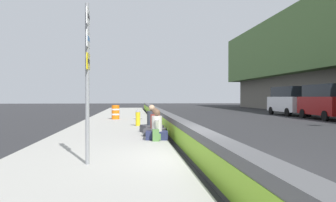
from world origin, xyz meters
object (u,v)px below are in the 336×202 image
(construction_barrel, at_px, (116,112))
(parked_car_midline, at_px, (289,100))
(route_sign_post, at_px, (88,71))
(seated_person_foreground, at_px, (157,130))
(backpack, at_px, (156,135))
(seated_person_rear, at_px, (152,124))
(parked_car_fourth, at_px, (326,101))
(seated_person_middle, at_px, (155,127))
(fire_hydrant, at_px, (138,117))

(construction_barrel, bearing_deg, parked_car_midline, -68.59)
(route_sign_post, height_order, seated_person_foreground, route_sign_post)
(backpack, relative_size, construction_barrel, 0.42)
(backpack, xyz_separation_m, construction_barrel, (11.84, 1.97, 0.28))
(route_sign_post, relative_size, backpack, 9.00)
(construction_barrel, bearing_deg, seated_person_rear, -167.46)
(backpack, relative_size, parked_car_midline, 0.08)
(construction_barrel, relative_size, parked_car_fourth, 0.18)
(construction_barrel, bearing_deg, route_sign_post, -179.37)
(seated_person_middle, xyz_separation_m, construction_barrel, (10.24, 2.04, 0.14))
(construction_barrel, distance_m, parked_car_midline, 16.13)
(fire_hydrant, bearing_deg, route_sign_post, 172.99)
(route_sign_post, relative_size, construction_barrel, 3.79)
(seated_person_rear, relative_size, parked_car_midline, 0.23)
(seated_person_middle, bearing_deg, backpack, 177.32)
(route_sign_post, xyz_separation_m, backpack, (3.95, -1.79, -1.90))
(seated_person_foreground, distance_m, parked_car_fourth, 17.44)
(seated_person_foreground, bearing_deg, parked_car_fourth, -48.61)
(route_sign_post, relative_size, seated_person_rear, 3.06)
(construction_barrel, bearing_deg, seated_person_middle, -168.73)
(seated_person_foreground, relative_size, seated_person_middle, 1.00)
(route_sign_post, height_order, backpack, route_sign_post)
(parked_car_midline, bearing_deg, construction_barrel, 111.41)
(seated_person_foreground, distance_m, backpack, 0.46)
(construction_barrel, bearing_deg, seated_person_foreground, -169.93)
(fire_hydrant, distance_m, seated_person_foreground, 5.89)
(route_sign_post, bearing_deg, seated_person_foreground, -22.87)
(parked_car_fourth, bearing_deg, fire_hydrant, 112.51)
(seated_person_foreground, relative_size, seated_person_rear, 0.92)
(seated_person_middle, height_order, parked_car_midline, parked_car_midline)
(fire_hydrant, relative_size, construction_barrel, 0.93)
(seated_person_middle, bearing_deg, parked_car_midline, -38.80)
(fire_hydrant, xyz_separation_m, construction_barrel, (5.54, 1.43, 0.03))
(fire_hydrant, distance_m, parked_car_fourth, 14.80)
(seated_person_foreground, bearing_deg, seated_person_rear, 1.03)
(seated_person_middle, distance_m, backpack, 1.60)
(route_sign_post, height_order, parked_car_fourth, route_sign_post)
(construction_barrel, bearing_deg, backpack, -170.57)
(construction_barrel, bearing_deg, fire_hydrant, -165.50)
(fire_hydrant, height_order, seated_person_rear, seated_person_rear)
(seated_person_middle, distance_m, seated_person_rear, 1.35)
(parked_car_midline, bearing_deg, seated_person_middle, 141.20)
(backpack, bearing_deg, seated_person_foreground, -7.54)
(seated_person_foreground, xyz_separation_m, parked_car_fourth, (11.51, -13.06, 0.88))
(parked_car_fourth, bearing_deg, seated_person_foreground, 131.39)
(seated_person_rear, height_order, parked_car_fourth, parked_car_fourth)
(backpack, bearing_deg, route_sign_post, 155.58)
(seated_person_middle, distance_m, parked_car_midline, 20.71)
(parked_car_midline, bearing_deg, backpack, 143.65)
(seated_person_foreground, distance_m, construction_barrel, 11.58)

